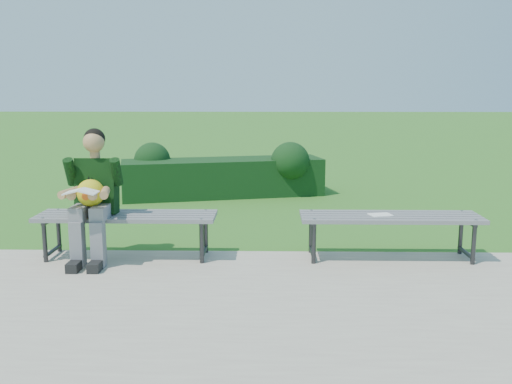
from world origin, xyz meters
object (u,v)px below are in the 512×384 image
bench_right (390,220)px  seated_boy (93,192)px  paper_sheet (380,215)px  bench_left (127,219)px  hedge (224,174)px

bench_right → seated_boy: (-2.96, -0.11, 0.30)m
paper_sheet → bench_left: bearing=-179.7°
hedge → paper_sheet: (1.85, -3.57, 0.11)m
bench_right → paper_sheet: bearing=180.0°
hedge → bench_left: 3.65m
hedge → bench_right: bearing=-61.3°
bench_right → paper_sheet: 0.12m
seated_boy → hedge: bearing=74.6°
bench_left → seated_boy: 0.44m
paper_sheet → seated_boy: bearing=-177.8°
bench_left → hedge: bearing=78.8°
hedge → seated_boy: bearing=-105.4°
bench_left → seated_boy: bearing=-161.8°
bench_left → seated_boy: (-0.30, -0.10, 0.30)m
bench_right → seated_boy: seated_boy is taller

